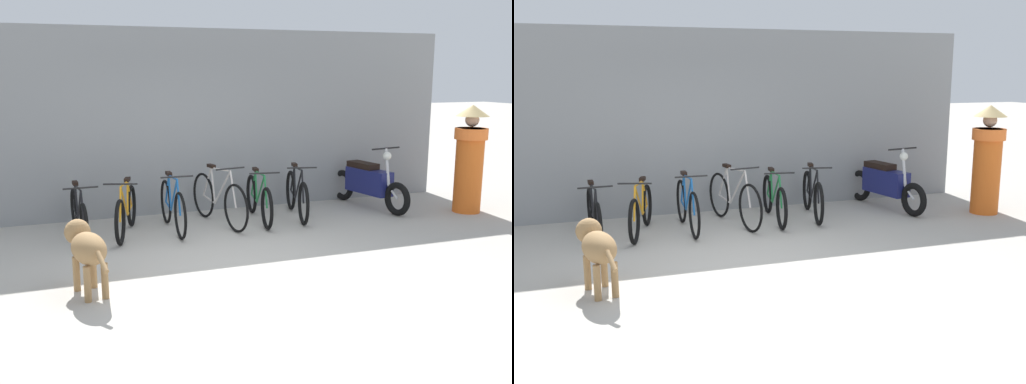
# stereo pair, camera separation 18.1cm
# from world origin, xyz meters

# --- Properties ---
(ground_plane) EXTENTS (60.00, 60.00, 0.00)m
(ground_plane) POSITION_xyz_m (0.00, 0.00, 0.00)
(ground_plane) COLOR #ADA89E
(shop_wall_back) EXTENTS (9.79, 0.20, 2.97)m
(shop_wall_back) POSITION_xyz_m (0.00, 3.02, 1.49)
(shop_wall_back) COLOR gray
(shop_wall_back) RESTS_ON ground
(bicycle_0) EXTENTS (0.46, 1.66, 0.79)m
(bicycle_0) POSITION_xyz_m (-1.66, 1.96, 0.32)
(bicycle_0) COLOR black
(bicycle_0) RESTS_ON ground
(bicycle_1) EXTENTS (0.60, 1.57, 0.82)m
(bicycle_1) POSITION_xyz_m (-1.02, 1.85, 0.33)
(bicycle_1) COLOR black
(bicycle_1) RESTS_ON ground
(bicycle_2) EXTENTS (0.46, 1.65, 0.87)m
(bicycle_2) POSITION_xyz_m (-0.34, 1.84, 0.36)
(bicycle_2) COLOR black
(bicycle_2) RESTS_ON ground
(bicycle_3) EXTENTS (0.47, 1.77, 0.93)m
(bicycle_3) POSITION_xyz_m (0.40, 1.96, 0.38)
(bicycle_3) COLOR black
(bicycle_3) RESTS_ON ground
(bicycle_4) EXTENTS (0.46, 1.71, 0.83)m
(bicycle_4) POSITION_xyz_m (1.05, 1.96, 0.34)
(bicycle_4) COLOR black
(bicycle_4) RESTS_ON ground
(bicycle_5) EXTENTS (0.53, 1.67, 0.87)m
(bicycle_5) POSITION_xyz_m (1.71, 1.98, 0.35)
(bicycle_5) COLOR black
(bicycle_5) RESTS_ON ground
(motorcycle) EXTENTS (0.58, 1.93, 1.08)m
(motorcycle) POSITION_xyz_m (3.13, 2.16, 0.43)
(motorcycle) COLOR black
(motorcycle) RESTS_ON ground
(stray_dog) EXTENTS (0.47, 1.11, 0.73)m
(stray_dog) POSITION_xyz_m (-1.75, -0.29, 0.50)
(stray_dog) COLOR #997247
(stray_dog) RESTS_ON ground
(person_in_robes) EXTENTS (0.71, 0.71, 1.77)m
(person_in_robes) POSITION_xyz_m (4.50, 1.30, 0.92)
(person_in_robes) COLOR orange
(person_in_robes) RESTS_ON ground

